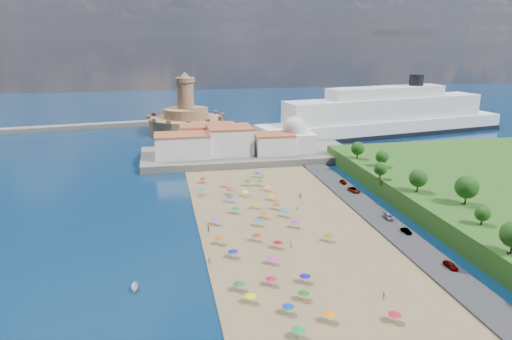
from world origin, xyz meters
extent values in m
plane|color=#071938|center=(0.00, 0.00, 0.00)|extent=(700.00, 700.00, 0.00)
cube|color=#59544C|center=(10.00, 73.00, 1.50)|extent=(90.00, 36.00, 3.00)
cube|color=#59544C|center=(-12.00, 108.00, 1.20)|extent=(18.00, 70.00, 2.40)
cube|color=#59544C|center=(-110.00, 153.00, 1.30)|extent=(199.03, 34.77, 2.60)
cube|color=silver|center=(-18.00, 69.00, 7.50)|extent=(22.00, 14.00, 9.00)
cube|color=silver|center=(2.00, 71.00, 8.50)|extent=(18.00, 16.00, 11.00)
cube|color=silver|center=(20.00, 67.00, 7.00)|extent=(16.00, 12.00, 8.00)
cube|color=silver|center=(-6.00, 83.00, 8.00)|extent=(24.00, 14.00, 10.00)
cube|color=silver|center=(30.00, 71.00, 7.00)|extent=(16.00, 16.00, 8.00)
sphere|color=silver|center=(30.00, 71.00, 13.00)|extent=(10.00, 10.00, 10.00)
cylinder|color=silver|center=(30.00, 71.00, 16.80)|extent=(1.20, 1.20, 1.60)
cylinder|color=#A57B52|center=(-12.00, 138.00, 4.00)|extent=(40.00, 40.00, 8.00)
cylinder|color=#A57B52|center=(-12.00, 138.00, 10.50)|extent=(24.00, 24.00, 5.00)
cylinder|color=#A57B52|center=(-12.00, 138.00, 20.00)|extent=(9.00, 9.00, 14.00)
cylinder|color=#A57B52|center=(-12.00, 138.00, 28.20)|extent=(10.40, 10.40, 2.40)
cone|color=#A57B52|center=(-12.00, 138.00, 30.90)|extent=(6.00, 6.00, 3.00)
cube|color=black|center=(90.12, 109.64, 1.14)|extent=(143.04, 46.72, 2.28)
cube|color=white|center=(90.12, 109.64, 4.22)|extent=(141.99, 46.14, 8.44)
cube|color=white|center=(90.12, 109.64, 14.06)|extent=(113.66, 37.28, 11.25)
cube|color=white|center=(90.12, 109.64, 22.50)|extent=(66.91, 24.97, 5.62)
cylinder|color=black|center=(108.55, 113.09, 28.12)|extent=(7.50, 7.50, 5.62)
cylinder|color=gray|center=(-12.64, -39.92, 1.25)|extent=(0.07, 0.07, 2.00)
cone|color=#126A21|center=(-12.64, -39.92, 2.15)|extent=(2.50, 2.50, 0.60)
cylinder|color=gray|center=(-5.34, 23.78, 1.25)|extent=(0.07, 0.07, 2.00)
cone|color=#C40F40|center=(-5.34, 23.78, 2.15)|extent=(2.50, 2.50, 0.60)
cylinder|color=gray|center=(-11.21, -45.30, 1.25)|extent=(0.07, 0.07, 2.00)
cone|color=#DBE10C|center=(-11.21, -45.30, 2.15)|extent=(2.50, 2.50, 0.60)
cylinder|color=gray|center=(-12.61, 38.82, 1.25)|extent=(0.07, 0.07, 2.00)
cone|color=#A0260E|center=(-12.61, 38.82, 2.15)|extent=(2.50, 2.50, 0.60)
cylinder|color=gray|center=(7.19, 15.44, 1.25)|extent=(0.07, 0.07, 2.00)
cone|color=#FFA10B|center=(7.19, 15.44, 2.15)|extent=(2.50, 2.50, 0.60)
cylinder|color=gray|center=(-0.59, -46.31, 1.25)|extent=(0.07, 0.07, 2.00)
cone|color=#216712|center=(-0.59, -46.31, 2.15)|extent=(2.50, 2.50, 0.60)
cylinder|color=gray|center=(-6.16, 5.72, 1.25)|extent=(0.07, 0.07, 2.00)
cone|color=#136E19|center=(-6.16, 5.72, 2.15)|extent=(2.50, 2.50, 0.60)
cylinder|color=gray|center=(-0.46, 21.17, 1.25)|extent=(0.07, 0.07, 2.00)
cone|color=#F8F20D|center=(-0.46, 21.17, 2.15)|extent=(2.50, 2.50, 0.60)
cylinder|color=gray|center=(2.44, 32.73, 1.25)|extent=(0.07, 0.07, 2.00)
cone|color=#12681A|center=(2.44, 32.73, 2.15)|extent=(2.50, 2.50, 0.60)
cylinder|color=gray|center=(-13.78, -15.62, 1.25)|extent=(0.07, 0.07, 2.00)
cone|color=#B7490E|center=(-13.78, -15.62, 2.15)|extent=(2.50, 2.50, 0.60)
cylinder|color=gray|center=(-6.40, 16.53, 1.25)|extent=(0.07, 0.07, 2.00)
cone|color=#0D3AAD|center=(-6.40, 16.53, 2.15)|extent=(2.50, 2.50, 0.60)
cylinder|color=gray|center=(7.87, 42.02, 1.25)|extent=(0.07, 0.07, 2.00)
cone|color=#0D2AAE|center=(7.87, 42.02, 2.15)|extent=(2.50, 2.50, 0.60)
cylinder|color=gray|center=(0.29, -20.96, 1.25)|extent=(0.07, 0.07, 2.00)
cone|color=#A30D10|center=(0.29, -20.96, 2.15)|extent=(2.50, 2.50, 0.60)
cylinder|color=gray|center=(7.99, 25.42, 1.25)|extent=(0.07, 0.07, 2.00)
cone|color=orange|center=(7.99, 25.42, 2.15)|extent=(2.50, 2.50, 0.60)
cylinder|color=gray|center=(-4.96, -50.63, 1.25)|extent=(0.07, 0.07, 2.00)
cone|color=navy|center=(-4.96, -50.63, 2.15)|extent=(2.50, 2.50, 0.60)
cylinder|color=gray|center=(-5.60, -39.11, 1.25)|extent=(0.07, 0.07, 2.00)
cone|color=#AE0D42|center=(-5.60, -39.11, 2.15)|extent=(2.50, 2.50, 0.60)
cylinder|color=gray|center=(6.53, 6.56, 1.25)|extent=(0.07, 0.07, 2.00)
cone|color=#9A410E|center=(6.53, 6.56, 2.15)|extent=(2.50, 2.50, 0.60)
cylinder|color=gray|center=(1.54, 0.08, 1.25)|extent=(0.07, 0.07, 2.00)
cone|color=#99590D|center=(1.54, 0.08, 2.15)|extent=(2.50, 2.50, 0.60)
cylinder|color=gray|center=(8.28, -8.46, 1.25)|extent=(0.07, 0.07, 2.00)
cone|color=#9A2190|center=(8.28, -8.46, 2.15)|extent=(2.50, 2.50, 0.60)
cylinder|color=gray|center=(1.77, -54.81, 1.25)|extent=(0.07, 0.07, 2.00)
cone|color=orange|center=(1.77, -54.81, 2.15)|extent=(2.50, 2.50, 0.60)
cylinder|color=gray|center=(0.63, 8.92, 1.25)|extent=(0.07, 0.07, 2.00)
cone|color=orange|center=(0.63, 8.92, 2.15)|extent=(2.50, 2.50, 0.60)
cylinder|color=gray|center=(1.79, -39.44, 1.25)|extent=(0.07, 0.07, 2.00)
cone|color=#110B98|center=(1.79, -39.44, 2.15)|extent=(2.50, 2.50, 0.60)
cylinder|color=gray|center=(6.81, 32.02, 1.25)|extent=(0.07, 0.07, 2.00)
cone|color=#157921|center=(6.81, 32.02, 2.15)|extent=(2.50, 2.50, 0.60)
cylinder|color=gray|center=(-13.13, -2.03, 1.25)|extent=(0.07, 0.07, 2.00)
cone|color=#C72ABA|center=(-13.13, -2.03, 2.15)|extent=(2.50, 2.50, 0.60)
cylinder|color=gray|center=(-5.22, 32.53, 1.25)|extent=(0.07, 0.07, 2.00)
cone|color=#C92B61|center=(-5.22, 32.53, 2.15)|extent=(2.50, 2.50, 0.60)
cylinder|color=gray|center=(-3.95, -15.45, 1.25)|extent=(0.07, 0.07, 2.00)
cone|color=#902E0D|center=(-3.95, -15.45, 2.15)|extent=(2.50, 2.50, 0.60)
cylinder|color=gray|center=(14.19, -19.24, 1.25)|extent=(0.07, 0.07, 2.00)
cone|color=#83630B|center=(14.19, -19.24, 2.15)|extent=(2.50, 2.50, 0.60)
cylinder|color=gray|center=(13.71, -57.21, 1.25)|extent=(0.07, 0.07, 2.00)
cone|color=#BA0E37|center=(13.71, -57.21, 2.15)|extent=(2.50, 2.50, 0.60)
cylinder|color=gray|center=(-3.04, -29.20, 1.25)|extent=(0.07, 0.07, 2.00)
cone|color=#B6279F|center=(-3.04, -29.20, 2.15)|extent=(2.50, 2.50, 0.60)
cylinder|color=gray|center=(-5.17, -58.51, 1.25)|extent=(0.07, 0.07, 2.00)
cone|color=#16813B|center=(-5.17, -58.51, 2.15)|extent=(2.50, 2.50, 0.60)
cylinder|color=gray|center=(-14.32, 25.74, 1.25)|extent=(0.07, 0.07, 2.00)
cone|color=#0D7F73|center=(-14.32, 25.74, 2.15)|extent=(2.50, 2.50, 0.60)
cylinder|color=gray|center=(-1.47, -5.35, 1.25)|extent=(0.07, 0.07, 2.00)
cone|color=#0E7986|center=(-1.47, -5.35, 2.15)|extent=(2.50, 2.50, 0.60)
cylinder|color=gray|center=(7.52, 0.22, 1.25)|extent=(0.07, 0.07, 2.00)
cone|color=#11719C|center=(7.52, 0.22, 2.15)|extent=(2.50, 2.50, 0.60)
cylinder|color=gray|center=(-11.48, -24.03, 1.25)|extent=(0.07, 0.07, 2.00)
cone|color=#0B169B|center=(-11.48, -24.03, 2.15)|extent=(2.50, 2.50, 0.60)
imported|color=tan|center=(-17.31, -26.04, 1.11)|extent=(0.74, 0.64, 1.72)
imported|color=tan|center=(-12.27, 40.59, 1.13)|extent=(1.06, 0.53, 1.75)
imported|color=tan|center=(15.46, -49.03, 1.09)|extent=(0.68, 1.06, 1.68)
imported|color=tan|center=(-15.48, 22.28, 1.18)|extent=(1.26, 1.38, 1.86)
imported|color=tan|center=(12.50, 4.99, 1.08)|extent=(0.69, 0.72, 1.66)
imported|color=tan|center=(3.78, -20.75, 1.17)|extent=(0.71, 0.97, 1.83)
imported|color=tan|center=(9.80, 41.44, 1.12)|extent=(1.16, 0.71, 1.75)
imported|color=tan|center=(-15.60, -7.07, 1.19)|extent=(1.01, 1.11, 1.87)
imported|color=tan|center=(16.84, 15.61, 1.18)|extent=(1.79, 0.80, 1.86)
imported|color=tan|center=(-3.46, 25.48, 1.03)|extent=(0.93, 0.96, 1.56)
imported|color=white|center=(-34.02, -35.03, 0.66)|extent=(1.48, 3.49, 1.32)
imported|color=gray|center=(36.00, -8.46, 1.39)|extent=(1.98, 4.77, 1.38)
imported|color=gray|center=(36.00, 27.25, 1.36)|extent=(1.60, 3.88, 1.32)
imported|color=gray|center=(36.00, 17.46, 1.41)|extent=(2.96, 5.38, 1.43)
imported|color=gray|center=(36.00, -39.84, 1.40)|extent=(1.80, 4.14, 1.39)
imported|color=gray|center=(36.00, -19.05, 1.31)|extent=(1.73, 3.81, 1.21)
cylinder|color=#382314|center=(46.15, -45.89, 7.60)|extent=(0.50, 0.50, 3.20)
cylinder|color=#382314|center=(50.40, -29.51, 7.07)|extent=(0.50, 0.50, 2.14)
sphere|color=#14380F|center=(50.40, -29.51, 8.99)|extent=(3.85, 3.85, 3.85)
cylinder|color=#382314|center=(55.55, -14.82, 7.81)|extent=(0.50, 0.50, 3.62)
sphere|color=#14380F|center=(55.55, -14.82, 11.07)|extent=(6.52, 6.52, 6.52)
cylinder|color=#382314|center=(48.28, -1.60, 7.52)|extent=(0.50, 0.50, 3.03)
sphere|color=#14380F|center=(48.28, -1.60, 10.24)|extent=(5.46, 5.46, 5.46)
cylinder|color=#382314|center=(43.27, 13.61, 7.22)|extent=(0.50, 0.50, 2.44)
sphere|color=#14380F|center=(43.27, 13.61, 9.42)|extent=(4.40, 4.40, 4.40)
cylinder|color=#382314|center=(50.45, 27.87, 7.30)|extent=(0.50, 0.50, 2.60)
sphere|color=#14380F|center=(50.45, 27.87, 9.64)|extent=(4.68, 4.68, 4.68)
cylinder|color=#382314|center=(46.58, 40.89, 7.41)|extent=(0.50, 0.50, 2.81)
sphere|color=#14380F|center=(46.58, 40.89, 9.94)|extent=(5.06, 5.06, 5.06)
camera|label=1|loc=(-27.60, -132.42, 52.10)|focal=35.00mm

